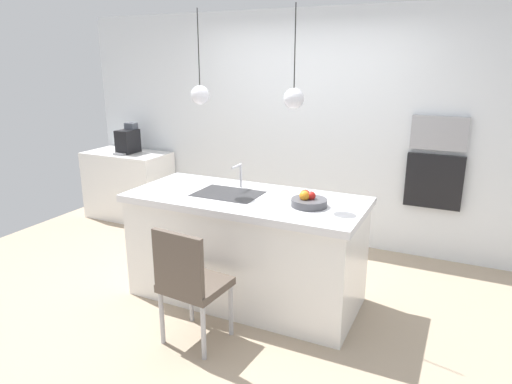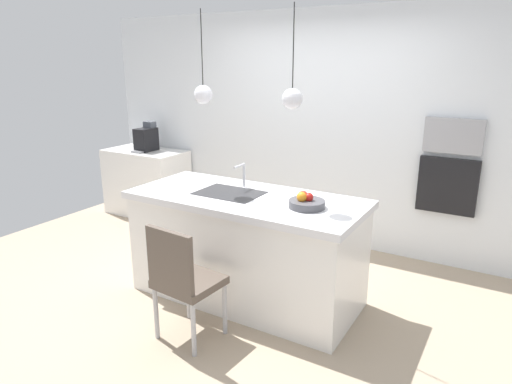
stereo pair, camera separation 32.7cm
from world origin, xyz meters
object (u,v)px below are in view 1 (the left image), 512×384
at_px(fruit_bowl, 308,201).
at_px(coffee_machine, 128,141).
at_px(microwave, 439,133).
at_px(oven, 434,181).
at_px(chair_near, 190,280).

xyz_separation_m(fruit_bowl, coffee_machine, (-2.93, 1.31, 0.06)).
bearing_deg(coffee_machine, microwave, 4.54).
bearing_deg(oven, fruit_bowl, -116.66).
xyz_separation_m(fruit_bowl, microwave, (0.81, 1.61, 0.37)).
bearing_deg(oven, coffee_machine, -175.46).
xyz_separation_m(fruit_bowl, oven, (0.81, 1.61, -0.13)).
bearing_deg(microwave, coffee_machine, -175.46).
bearing_deg(oven, microwave, 0.00).
bearing_deg(fruit_bowl, oven, 63.34).
xyz_separation_m(microwave, oven, (0.00, 0.00, -0.50)).
bearing_deg(coffee_machine, fruit_bowl, -24.09).
xyz_separation_m(fruit_bowl, chair_near, (-0.62, -0.78, -0.47)).
height_order(fruit_bowl, microwave, microwave).
bearing_deg(coffee_machine, oven, 4.54).
distance_m(oven, chair_near, 2.80).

